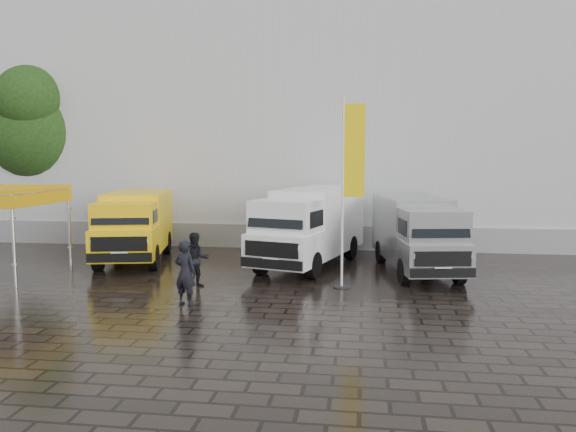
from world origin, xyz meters
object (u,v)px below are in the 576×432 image
(van_white, at_px, (310,228))
(wheelie_bin, at_px, (455,241))
(person_tent, at_px, (196,260))
(van_silver, at_px, (417,235))
(flagpole, at_px, (349,180))
(person_front, at_px, (185,273))
(van_yellow, at_px, (135,227))

(van_white, relative_size, wheelie_bin, 5.98)
(wheelie_bin, xyz_separation_m, person_tent, (-8.51, -6.80, 0.29))
(van_silver, height_order, flagpole, flagpole)
(wheelie_bin, bearing_deg, flagpole, -124.23)
(van_silver, xyz_separation_m, wheelie_bin, (1.83, 3.73, -0.72))
(van_white, relative_size, person_front, 3.64)
(wheelie_bin, height_order, person_front, person_front)
(van_yellow, relative_size, van_silver, 0.95)
(wheelie_bin, relative_size, person_front, 0.61)
(person_front, bearing_deg, van_white, -97.83)
(van_yellow, distance_m, person_tent, 5.07)
(flagpole, bearing_deg, van_silver, 49.57)
(flagpole, distance_m, wheelie_bin, 7.94)
(van_white, relative_size, flagpole, 1.12)
(van_yellow, xyz_separation_m, wheelie_bin, (11.97, 3.12, -0.73))
(flagpole, xyz_separation_m, person_front, (-4.14, -2.55, -2.31))
(person_front, bearing_deg, wheelie_bin, -115.33)
(van_white, bearing_deg, van_silver, 6.82)
(van_yellow, height_order, person_front, van_yellow)
(van_yellow, bearing_deg, van_silver, -16.12)
(flagpole, xyz_separation_m, person_tent, (-4.48, -0.50, -2.36))
(person_tent, bearing_deg, van_white, 24.73)
(van_white, height_order, flagpole, flagpole)
(person_tent, bearing_deg, person_front, -106.42)
(van_white, bearing_deg, person_tent, -113.41)
(wheelie_bin, height_order, person_tent, person_tent)
(van_yellow, xyz_separation_m, person_front, (3.80, -5.73, -0.40))
(van_white, bearing_deg, wheelie_bin, 45.86)
(van_yellow, relative_size, person_front, 3.17)
(van_silver, distance_m, person_front, 8.16)
(van_silver, bearing_deg, van_yellow, 166.83)
(flagpole, height_order, person_front, flagpole)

